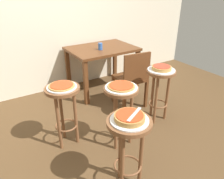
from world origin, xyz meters
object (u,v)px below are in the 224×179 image
Objects in this scene: stool_rear at (64,104)px; wooden_chair at (132,77)px; dining_table at (102,54)px; pizza_server_knife at (134,114)px; pizza_rear at (62,86)px; serving_plate_foreground at (129,120)px; pizza_middle at (121,86)px; stool_foreground at (129,140)px; stool_middle at (121,104)px; serving_plate_rear at (62,87)px; pizza_leftside at (162,68)px; stool_leftside at (160,84)px; serving_plate_middle at (121,87)px; pizza_foreground at (130,117)px; cup_near_edge at (100,46)px; serving_plate_leftside at (161,70)px.

stool_rear is 0.84× the size of wooden_chair.
pizza_server_knife reaches higher than dining_table.
serving_plate_foreground is at bearing -75.00° from pizza_rear.
stool_foreground is at bearing -118.51° from pizza_middle.
stool_middle is 0.21m from pizza_middle.
pizza_server_knife is (0.26, -0.88, 0.25)m from stool_rear.
serving_plate_rear is at bearing 0.00° from pizza_rear.
serving_plate_foreground is 0.43× the size of stool_rear.
pizza_leftside is at bearing -9.21° from serving_plate_rear.
stool_leftside is at bearing -172.87° from pizza_leftside.
wooden_chair reaches higher than dining_table.
stool_leftside is 1.24m from dining_table.
pizza_server_knife reaches higher than stool_rear.
pizza_leftside reaches higher than serving_plate_middle.
cup_near_edge is at bearing 66.90° from pizza_foreground.
serving_plate_leftside reaches higher than stool_foreground.
stool_middle is 0.64m from serving_plate_rear.
serving_plate_foreground is 1.10× the size of pizza_middle.
cup_near_edge is at bearing 69.24° from pizza_middle.
serving_plate_foreground is 1.18m from serving_plate_leftside.
serving_plate_leftside is (0.98, 0.66, 0.20)m from stool_foreground.
pizza_leftside reaches higher than serving_plate_rear.
serving_plate_leftside is at bearing -79.12° from cup_near_edge.
serving_plate_middle is at bearing 61.49° from pizza_foreground.
serving_plate_middle is at bearing -168.63° from serving_plate_leftside.
stool_foreground is 0.23m from pizza_foreground.
pizza_middle reaches higher than stool_middle.
pizza_server_knife is (0.03, -0.02, 0.25)m from stool_foreground.
wooden_chair is at bearing 99.97° from serving_plate_leftside.
serving_plate_rear is 1.17× the size of pizza_rear.
cup_near_edge reaches higher than dining_table.
stool_foreground is 1.96m from cup_near_edge.
wooden_chair is (-0.08, 0.47, -0.25)m from serving_plate_leftside.
pizza_middle is 0.65m from stool_rear.
pizza_rear is at bearing 78.84° from pizza_server_knife.
pizza_foreground is 0.89m from serving_plate_rear.
dining_table reaches higher than serving_plate_middle.
pizza_middle is 0.60m from pizza_server_knife.
pizza_middle is 0.39× the size of stool_leftside.
pizza_foreground is 0.29× the size of wooden_chair.
serving_plate_middle is at bearing -168.63° from pizza_leftside.
stool_foreground is 1.00× the size of stool_leftside.
pizza_middle and pizza_rear have the same top height.
serving_plate_rear reaches higher than stool_rear.
stool_middle is 2.67× the size of pizza_rear.
cup_near_edge is at bearing 66.90° from stool_foreground.
serving_plate_middle is 1.36m from cup_near_edge.
stool_middle is at bearing 61.49° from pizza_foreground.
wooden_chair is 1.47m from pizza_server_knife.
serving_plate_leftside is 1.17m from pizza_server_knife.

